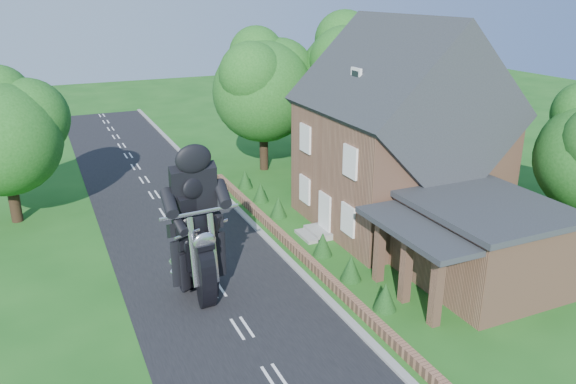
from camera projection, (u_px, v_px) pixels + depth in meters
name	position (u px, v px, depth m)	size (l,w,h in m)	color
ground	(242.00, 328.00, 19.82)	(120.00, 120.00, 0.00)	#195116
road	(242.00, 328.00, 19.82)	(7.00, 80.00, 0.02)	black
kerb	(333.00, 304.00, 21.22)	(0.30, 80.00, 0.12)	gray
garden_wall	(293.00, 246.00, 25.71)	(0.30, 22.00, 0.40)	#93654B
house	(399.00, 139.00, 27.55)	(9.54, 8.64, 10.24)	#93654B
annex	(481.00, 243.00, 22.36)	(7.05, 5.94, 3.44)	#93654B
tree_house_right	(463.00, 103.00, 31.90)	(6.51, 6.00, 8.40)	black
tree_behind_house	(358.00, 71.00, 37.03)	(7.81, 7.20, 10.08)	black
tree_behind_left	(268.00, 82.00, 35.71)	(6.94, 6.40, 9.16)	black
tree_far_road	(10.00, 128.00, 27.60)	(6.08, 5.60, 7.84)	black
shrub_a	(385.00, 296.00, 20.83)	(0.90, 0.90, 1.10)	#123811
shrub_b	(351.00, 268.00, 22.98)	(0.90, 0.90, 1.10)	#123811
shrub_c	(323.00, 244.00, 25.12)	(0.90, 0.90, 1.10)	#123811
shrub_d	(278.00, 207.00, 29.40)	(0.90, 0.90, 1.10)	#123811
shrub_e	(261.00, 192.00, 31.54)	(0.90, 0.90, 1.10)	#123811
shrub_f	(245.00, 179.00, 33.68)	(0.90, 0.90, 1.10)	#123811
motorcycle_lead	(198.00, 280.00, 21.59)	(0.41, 1.61, 1.50)	black
motorcycle_follow	(199.00, 276.00, 21.53)	(0.50, 1.99, 1.86)	black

